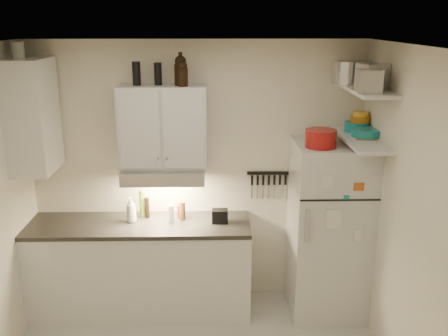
{
  "coord_description": "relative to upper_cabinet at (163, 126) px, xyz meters",
  "views": [
    {
      "loc": [
        0.16,
        -3.18,
        2.78
      ],
      "look_at": [
        0.25,
        0.9,
        1.55
      ],
      "focal_mm": 40.0,
      "sensor_mm": 36.0,
      "label": 1
    }
  ],
  "objects": [
    {
      "name": "range_hood",
      "position": [
        0.0,
        -0.06,
        -0.44
      ],
      "size": [
        0.76,
        0.46,
        0.12
      ],
      "primitive_type": "cube",
      "color": "silver",
      "rests_on": "back_wall"
    },
    {
      "name": "base_cabinet",
      "position": [
        -0.25,
        -0.14,
        -1.39
      ],
      "size": [
        2.1,
        0.6,
        0.88
      ],
      "primitive_type": "cube",
      "color": "silver",
      "rests_on": "floor"
    },
    {
      "name": "pepper_mill",
      "position": [
        0.16,
        -0.05,
        -0.81
      ],
      "size": [
        0.07,
        0.07,
        0.18
      ],
      "primitive_type": "cylinder",
      "rotation": [
        0.0,
        0.0,
        0.17
      ],
      "color": "brown",
      "rests_on": "countertop"
    },
    {
      "name": "right_wall",
      "position": [
        1.91,
        -1.33,
        -0.53
      ],
      "size": [
        0.02,
        3.0,
        2.6
      ],
      "primitive_type": "cube",
      "color": "beige",
      "rests_on": "ground"
    },
    {
      "name": "bowl_orange",
      "position": [
        1.81,
        -0.03,
        0.07
      ],
      "size": [
        0.18,
        0.18,
        0.05
      ],
      "primitive_type": "cylinder",
      "color": "#BA6511",
      "rests_on": "bowl_teal"
    },
    {
      "name": "growler_b",
      "position": [
        0.19,
        -0.07,
        0.49
      ],
      "size": [
        0.11,
        0.11,
        0.23
      ],
      "primitive_type": null,
      "rotation": [
        0.0,
        0.0,
        -0.13
      ],
      "color": "black",
      "rests_on": "upper_cabinet"
    },
    {
      "name": "vinegar_bottle",
      "position": [
        -0.18,
        0.0,
        -0.8
      ],
      "size": [
        0.05,
        0.05,
        0.21
      ],
      "primitive_type": "cylinder",
      "rotation": [
        0.0,
        0.0,
        0.24
      ],
      "color": "black",
      "rests_on": "countertop"
    },
    {
      "name": "knife_strip",
      "position": [
        1.0,
        0.15,
        -0.51
      ],
      "size": [
        0.42,
        0.02,
        0.03
      ],
      "primitive_type": "cube",
      "color": "black",
      "rests_on": "back_wall"
    },
    {
      "name": "shelf_hi",
      "position": [
        1.75,
        -0.31,
        0.38
      ],
      "size": [
        0.3,
        0.95,
        0.03
      ],
      "primitive_type": "cube",
      "color": "silver",
      "rests_on": "right_wall"
    },
    {
      "name": "ceiling",
      "position": [
        0.3,
        -1.33,
        0.78
      ],
      "size": [
        3.2,
        3.0,
        0.02
      ],
      "primitive_type": "cube",
      "color": "silver",
      "rests_on": "ground"
    },
    {
      "name": "book_stack",
      "position": [
        1.8,
        -0.29,
        -0.09
      ],
      "size": [
        0.22,
        0.25,
        0.08
      ],
      "primitive_type": "cube",
      "rotation": [
        0.0,
        0.0,
        -0.18
      ],
      "color": "#C45418",
      "rests_on": "fridge"
    },
    {
      "name": "growler_a",
      "position": [
        0.17,
        -0.02,
        0.51
      ],
      "size": [
        0.12,
        0.12,
        0.27
      ],
      "primitive_type": null,
      "rotation": [
        0.0,
        0.0,
        0.02
      ],
      "color": "black",
      "rests_on": "upper_cabinet"
    },
    {
      "name": "bowl_teal",
      "position": [
        1.78,
        -0.03,
        -0.01
      ],
      "size": [
        0.22,
        0.22,
        0.09
      ],
      "primitive_type": "cylinder",
      "color": "teal",
      "rests_on": "shelf_lo"
    },
    {
      "name": "shelf_lo",
      "position": [
        1.75,
        -0.31,
        -0.07
      ],
      "size": [
        0.3,
        0.95,
        0.03
      ],
      "primitive_type": "cube",
      "color": "silver",
      "rests_on": "right_wall"
    },
    {
      "name": "oil_bottle",
      "position": [
        -0.23,
        0.02,
        -0.77
      ],
      "size": [
        0.06,
        0.06,
        0.27
      ],
      "primitive_type": "cylinder",
      "rotation": [
        0.0,
        0.0,
        0.13
      ],
      "color": "#586D1B",
      "rests_on": "countertop"
    },
    {
      "name": "spice_jar",
      "position": [
        1.55,
        -0.18,
        -0.08
      ],
      "size": [
        0.06,
        0.06,
        0.1
      ],
      "primitive_type": "cylinder",
      "rotation": [
        0.0,
        0.0,
        -0.02
      ],
      "color": "silver",
      "rests_on": "fridge"
    },
    {
      "name": "thermos_a",
      "position": [
        -0.03,
        0.02,
        0.47
      ],
      "size": [
        0.09,
        0.09,
        0.2
      ],
      "primitive_type": "cylinder",
      "rotation": [
        0.0,
        0.0,
        -0.29
      ],
      "color": "black",
      "rests_on": "upper_cabinet"
    },
    {
      "name": "upper_cabinet",
      "position": [
        0.0,
        0.0,
        0.0
      ],
      "size": [
        0.8,
        0.33,
        0.75
      ],
      "primitive_type": "cube",
      "color": "silver",
      "rests_on": "back_wall"
    },
    {
      "name": "plates",
      "position": [
        1.82,
        -0.24,
        -0.02
      ],
      "size": [
        0.34,
        0.34,
        0.07
      ],
      "primitive_type": "cylinder",
      "rotation": [
        0.0,
        0.0,
        0.32
      ],
      "color": "teal",
      "rests_on": "shelf_lo"
    },
    {
      "name": "tin_a",
      "position": [
        1.76,
        -0.43,
        0.5
      ],
      "size": [
        0.26,
        0.25,
        0.21
      ],
      "primitive_type": "cube",
      "rotation": [
        0.0,
        0.0,
        0.32
      ],
      "color": "#AAAAAD",
      "rests_on": "shelf_hi"
    },
    {
      "name": "soap_bottle",
      "position": [
        -0.32,
        -0.1,
        -0.77
      ],
      "size": [
        0.12,
        0.12,
        0.28
      ],
      "primitive_type": "imported",
      "rotation": [
        0.0,
        0.0,
        -0.17
      ],
      "color": "silver",
      "rests_on": "countertop"
    },
    {
      "name": "back_wall",
      "position": [
        0.3,
        0.18,
        -0.53
      ],
      "size": [
        3.2,
        0.02,
        2.6
      ],
      "primitive_type": "cube",
      "color": "beige",
      "rests_on": "ground"
    },
    {
      "name": "bowl_yellow",
      "position": [
        1.81,
        -0.03,
        0.11
      ],
      "size": [
        0.14,
        0.14,
        0.04
      ],
      "primitive_type": "cylinder",
      "color": "gold",
      "rests_on": "bowl_orange"
    },
    {
      "name": "stock_pot",
      "position": [
        1.67,
        -0.04,
        0.49
      ],
      "size": [
        0.35,
        0.35,
        0.2
      ],
      "primitive_type": "cylinder",
      "rotation": [
        0.0,
        0.0,
        -0.3
      ],
      "color": "silver",
      "rests_on": "shelf_hi"
    },
    {
      "name": "red_jar",
      "position": [
        0.14,
        0.0,
        -0.84
      ],
      "size": [
        0.08,
        0.08,
        0.13
      ],
      "primitive_type": "cylinder",
      "rotation": [
        0.0,
        0.0,
        0.37
      ],
      "color": "maroon",
      "rests_on": "countertop"
    },
    {
      "name": "caddy",
      "position": [
        0.52,
        -0.13,
        -0.84
      ],
      "size": [
        0.15,
        0.11,
        0.13
      ],
      "primitive_type": "cube",
      "rotation": [
        0.0,
        0.0,
        -0.0
      ],
      "color": "black",
      "rests_on": "countertop"
    },
    {
      "name": "thermos_b",
      "position": [
        -0.22,
        0.01,
        0.48
      ],
      "size": [
        0.08,
        0.08,
        0.21
      ],
      "primitive_type": "cylinder",
      "rotation": [
        0.0,
        0.0,
        0.19
      ],
      "color": "black",
      "rests_on": "upper_cabinet"
    },
    {
      "name": "fridge",
      "position": [
        1.55,
        -0.18,
        -0.98
      ],
      "size": [
        0.7,
        0.68,
        1.7
      ],
      "primitive_type": "cube",
      "color": "silver",
      "rests_on": "floor"
    },
    {
      "name": "dutch_oven",
      "position": [
        1.39,
        -0.32,
        -0.05
      ],
      "size": [
        0.35,
        0.35,
        0.16
      ],
      "primitive_type": "cylinder",
      "rotation": [
        0.0,
        0.0,
        -0.36
      ],
      "color": "maroon",
      "rests_on": "fridge"
    },
    {
      "name": "countertop",
      "position": [
        -0.25,
        -0.14,
        -0.93
      ],
      "size": [
        2.1,
        0.62,
        0.04
      ],
      "primitive_type": "cube",
      "color": "#2B2925",
      "rests_on": "base_cabinet"
    },
    {
      "name": "clear_bottle",
      "position": [
        0.05,
        -0.12,
        -0.82
      ],
      "size": [
        0.07,
        0.07,
        0.18
      ],
      "primitive_type": "cylinder",
      "rotation": [
        0.0,
        0.0,
        0.34
      ],
      "color": "silver",
      "rests_on": "countertop"
    },
    {
      "name": "side_jar",
      "position": [
        -1.19,
        -0.15,
        0.69
      ],
      "size": [
        0.13,
        0.13,
        0.14
      ],
      "primitive_type": "cylinder",
      "rotation": [
        0.0,
        0.0,
        -0.34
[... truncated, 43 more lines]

